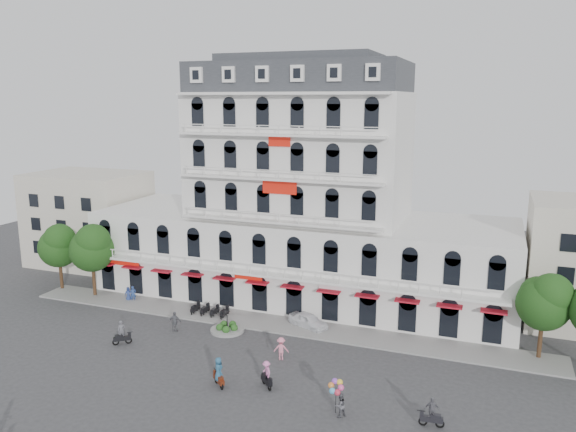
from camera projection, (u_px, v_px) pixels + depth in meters
The scene contains 19 objects.
ground at pixel (228, 364), 46.06m from camera, with size 120.00×120.00×0.00m, color #38383A.
sidewalk at pixel (269, 323), 54.29m from camera, with size 53.00×4.00×0.16m, color gray.
main_building at pixel (300, 206), 60.52m from camera, with size 45.00×15.00×25.80m.
flank_building_west at pixel (89, 218), 73.43m from camera, with size 14.00×10.00×12.00m, color beige.
traffic_island at pixel (227, 329), 52.53m from camera, with size 3.20×3.20×1.60m.
parked_scooter_row at pixel (210, 316), 56.30m from camera, with size 4.40×1.80×1.10m, color black, non-canonical shape.
tree_west_outer at pixel (59, 244), 62.99m from camera, with size 4.50×4.48×7.76m.
tree_west_inner at pixel (92, 246), 60.75m from camera, with size 4.76×4.76×8.25m.
tree_east_inner at pixel (545, 300), 45.91m from camera, with size 4.40×4.37×7.57m.
parked_car at pixel (308, 320), 53.32m from camera, with size 1.65×4.09×1.39m, color white.
rider_west at pixel (122, 334), 49.56m from camera, with size 1.40×1.21×2.22m.
rider_east at pixel (219, 372), 42.28m from camera, with size 1.36×1.25×2.34m.
rider_northeast at pixel (432, 412), 37.07m from camera, with size 1.70×0.50×2.13m.
rider_center at pixel (267, 373), 42.16m from camera, with size 1.31×1.31×2.12m.
pedestrian_left at pixel (128, 294), 60.29m from camera, with size 0.76×0.49×1.55m, color navy.
pedestrian_mid at pixel (175, 322), 52.35m from camera, with size 1.13×0.47×1.93m, color slate.
pedestrian_right at pixel (281, 349), 46.69m from camera, with size 1.25×0.72×1.94m, color pink.
pedestrian_far at pixel (133, 294), 60.05m from camera, with size 0.63×0.41×1.73m, color navy.
balloon_vendor at pixel (339, 398), 38.35m from camera, with size 1.48×1.35×2.45m.
Camera 1 is at (19.55, -38.16, 21.35)m, focal length 35.00 mm.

